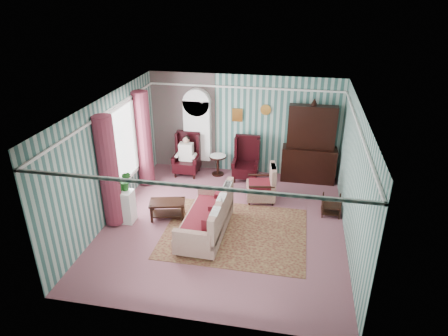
% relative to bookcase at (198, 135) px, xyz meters
% --- Properties ---
extents(floor, '(6.00, 6.00, 0.00)m').
position_rel_bookcase_xyz_m(floor, '(1.35, -2.84, -1.12)').
color(floor, '#824C5B').
rests_on(floor, ground).
extents(room_shell, '(5.53, 6.02, 2.91)m').
position_rel_bookcase_xyz_m(room_shell, '(0.73, -2.66, 0.89)').
color(room_shell, '#38675F').
rests_on(room_shell, ground).
extents(bookcase, '(0.80, 0.28, 2.24)m').
position_rel_bookcase_xyz_m(bookcase, '(0.00, 0.00, 0.00)').
color(bookcase, silver).
rests_on(bookcase, floor).
extents(dresser_hutch, '(1.50, 0.56, 2.36)m').
position_rel_bookcase_xyz_m(dresser_hutch, '(3.25, -0.12, 0.06)').
color(dresser_hutch, black).
rests_on(dresser_hutch, floor).
extents(wingback_left, '(0.76, 0.80, 1.25)m').
position_rel_bookcase_xyz_m(wingback_left, '(-0.25, -0.39, -0.50)').
color(wingback_left, black).
rests_on(wingback_left, floor).
extents(wingback_right, '(0.76, 0.80, 1.25)m').
position_rel_bookcase_xyz_m(wingback_right, '(1.50, -0.39, -0.50)').
color(wingback_right, black).
rests_on(wingback_right, floor).
extents(seated_woman, '(0.44, 0.40, 1.18)m').
position_rel_bookcase_xyz_m(seated_woman, '(-0.25, -0.39, -0.53)').
color(seated_woman, silver).
rests_on(seated_woman, floor).
extents(round_side_table, '(0.50, 0.50, 0.60)m').
position_rel_bookcase_xyz_m(round_side_table, '(0.65, -0.24, -0.82)').
color(round_side_table, black).
rests_on(round_side_table, floor).
extents(nest_table, '(0.45, 0.38, 0.54)m').
position_rel_bookcase_xyz_m(nest_table, '(3.82, -1.94, -0.85)').
color(nest_table, black).
rests_on(nest_table, floor).
extents(plant_stand, '(0.55, 0.35, 0.80)m').
position_rel_bookcase_xyz_m(plant_stand, '(-1.05, -3.14, -0.72)').
color(plant_stand, silver).
rests_on(plant_stand, floor).
extents(rug, '(3.20, 2.60, 0.01)m').
position_rel_bookcase_xyz_m(rug, '(1.65, -3.14, -1.11)').
color(rug, '#531B24').
rests_on(rug, floor).
extents(sofa, '(1.12, 2.06, 0.98)m').
position_rel_bookcase_xyz_m(sofa, '(1.00, -3.32, -0.63)').
color(sofa, '#B9AE8F').
rests_on(sofa, floor).
extents(floral_armchair, '(0.88, 0.91, 1.04)m').
position_rel_bookcase_xyz_m(floral_armchair, '(2.05, -1.50, -0.60)').
color(floral_armchair, beige).
rests_on(floral_armchair, floor).
extents(coffee_table, '(0.92, 0.65, 0.45)m').
position_rel_bookcase_xyz_m(coffee_table, '(-0.05, -2.82, -0.90)').
color(coffee_table, black).
rests_on(coffee_table, floor).
extents(potted_plant_a, '(0.41, 0.36, 0.43)m').
position_rel_bookcase_xyz_m(potted_plant_a, '(-1.12, -3.22, -0.11)').
color(potted_plant_a, '#1F531A').
rests_on(potted_plant_a, plant_stand).
extents(potted_plant_b, '(0.28, 0.23, 0.49)m').
position_rel_bookcase_xyz_m(potted_plant_b, '(-0.93, -3.07, -0.08)').
color(potted_plant_b, '#25551A').
rests_on(potted_plant_b, plant_stand).
extents(potted_plant_c, '(0.25, 0.25, 0.34)m').
position_rel_bookcase_xyz_m(potted_plant_c, '(-1.09, -3.13, -0.15)').
color(potted_plant_c, '#22531A').
rests_on(potted_plant_c, plant_stand).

